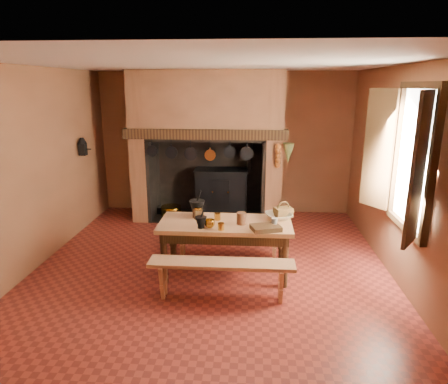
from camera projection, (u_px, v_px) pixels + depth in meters
name	position (u px, v px, depth m)	size (l,w,h in m)	color
floor	(211.00, 268.00, 5.71)	(5.50, 5.50, 0.00)	maroon
ceiling	(209.00, 63.00, 4.97)	(5.50, 5.50, 0.00)	silver
back_wall	(225.00, 144.00, 7.99)	(5.00, 0.02, 2.80)	brown
wall_left	(31.00, 170.00, 5.52)	(0.02, 5.50, 2.80)	brown
wall_right	(402.00, 176.00, 5.16)	(0.02, 5.50, 2.80)	brown
wall_front	(166.00, 260.00, 2.69)	(5.00, 0.02, 2.80)	brown
chimney_breast	(207.00, 125.00, 7.48)	(2.95, 0.96, 2.80)	brown
iron_range	(222.00, 192.00, 7.94)	(1.12, 0.55, 1.60)	black
hearth_pans	(170.00, 213.00, 7.89)	(0.51, 0.62, 0.20)	#C08D2C
hanging_pans	(202.00, 153.00, 7.12)	(1.92, 0.29, 0.27)	black
onion_string	(278.00, 156.00, 7.01)	(0.12, 0.10, 0.46)	#A15E1D
herb_bunch	(288.00, 153.00, 6.98)	(0.20, 0.20, 0.35)	#505B2B
window	(404.00, 159.00, 4.71)	(0.39, 1.75, 1.76)	white
wall_coffee_mill	(82.00, 145.00, 6.98)	(0.23, 0.16, 0.31)	black
work_table	(225.00, 230.00, 5.37)	(1.77, 0.79, 0.77)	tan
bench_front	(221.00, 271.00, 4.81)	(1.76, 0.31, 0.49)	tan
bench_back	(228.00, 234.00, 6.01)	(1.72, 0.30, 0.48)	tan
mortar_large	(197.00, 207.00, 5.56)	(0.22, 0.22, 0.37)	black
mortar_small	(201.00, 222.00, 5.09)	(0.15, 0.15, 0.26)	black
coffee_grinder	(198.00, 213.00, 5.47)	(0.18, 0.16, 0.19)	#382411
brass_mug_a	(221.00, 226.00, 5.04)	(0.08, 0.08, 0.09)	#C08D2C
brass_mug_b	(217.00, 217.00, 5.41)	(0.08, 0.08, 0.10)	#C08D2C
mixing_bowl	(279.00, 216.00, 5.44)	(0.35, 0.35, 0.09)	beige
stoneware_crock	(241.00, 218.00, 5.24)	(0.13, 0.13, 0.16)	#4F2E1D
glass_jar	(274.00, 223.00, 5.10)	(0.08, 0.08, 0.13)	beige
wicker_basket	(283.00, 212.00, 5.53)	(0.28, 0.25, 0.22)	#543819
wooden_tray	(266.00, 228.00, 5.03)	(0.36, 0.25, 0.06)	#382411
brass_cup	(210.00, 224.00, 5.12)	(0.14, 0.14, 0.11)	#C08D2C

